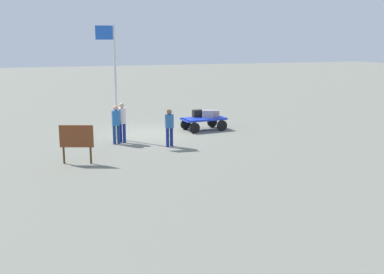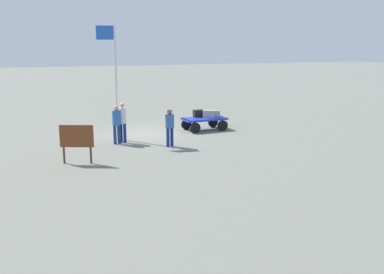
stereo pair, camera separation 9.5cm
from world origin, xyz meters
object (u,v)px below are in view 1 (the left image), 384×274
(luggage_cart, at_px, (203,121))
(signboard, at_px, (76,138))
(suitcase_dark, at_px, (214,114))
(worker_trailing, at_px, (122,119))
(suitcase_navy, at_px, (213,114))
(worker_supervisor, at_px, (116,121))
(suitcase_maroon, at_px, (208,114))
(worker_lead, at_px, (169,124))
(flagpole, at_px, (113,72))
(suitcase_olive, at_px, (198,113))

(luggage_cart, xyz_separation_m, signboard, (6.70, 4.59, 0.49))
(suitcase_dark, bearing_deg, worker_trailing, 17.27)
(suitcase_navy, xyz_separation_m, worker_supervisor, (5.37, 1.99, 0.23))
(suitcase_maroon, distance_m, worker_supervisor, 5.30)
(luggage_cart, relative_size, suitcase_navy, 4.60)
(suitcase_dark, distance_m, worker_lead, 4.46)
(suitcase_dark, distance_m, flagpole, 5.78)
(suitcase_dark, relative_size, worker_lead, 0.30)
(suitcase_olive, bearing_deg, luggage_cart, 115.07)
(worker_lead, bearing_deg, signboard, 21.52)
(suitcase_dark, xyz_separation_m, worker_supervisor, (5.35, 1.77, 0.21))
(suitcase_navy, distance_m, suitcase_maroon, 0.44)
(suitcase_maroon, distance_m, signboard, 8.35)
(suitcase_navy, bearing_deg, suitcase_dark, 85.97)
(luggage_cart, xyz_separation_m, worker_trailing, (4.44, 1.54, 0.59))
(signboard, bearing_deg, suitcase_navy, -146.53)
(suitcase_maroon, bearing_deg, flagpole, 9.33)
(luggage_cart, bearing_deg, suitcase_maroon, -172.50)
(luggage_cart, bearing_deg, suitcase_olive, -64.93)
(worker_trailing, height_order, flagpole, flagpole)
(worker_trailing, xyz_separation_m, flagpole, (0.20, -0.77, 2.03))
(luggage_cart, xyz_separation_m, suitcase_navy, (-0.63, -0.26, 0.32))
(suitcase_maroon, relative_size, worker_supervisor, 0.38)
(luggage_cart, height_order, worker_lead, worker_lead)
(luggage_cart, relative_size, worker_lead, 1.41)
(suitcase_maroon, relative_size, signboard, 0.45)
(worker_trailing, distance_m, flagpole, 2.18)
(signboard, bearing_deg, worker_trailing, -126.55)
(worker_lead, relative_size, worker_trailing, 0.91)
(suitcase_dark, height_order, worker_trailing, worker_trailing)
(suitcase_maroon, height_order, worker_supervisor, worker_supervisor)
(suitcase_navy, distance_m, worker_trailing, 5.38)
(signboard, bearing_deg, worker_lead, -158.48)
(suitcase_olive, height_order, flagpole, flagpole)
(flagpole, bearing_deg, suitcase_navy, -168.97)
(suitcase_maroon, height_order, worker_lead, worker_lead)
(worker_trailing, bearing_deg, flagpole, -75.69)
(suitcase_olive, relative_size, worker_supervisor, 0.30)
(flagpole, bearing_deg, worker_lead, 131.51)
(suitcase_olive, height_order, suitcase_maroon, suitcase_maroon)
(suitcase_olive, bearing_deg, worker_trailing, 24.13)
(suitcase_dark, bearing_deg, worker_supervisor, 18.26)
(suitcase_navy, relative_size, signboard, 0.34)
(suitcase_dark, relative_size, flagpole, 0.09)
(suitcase_dark, bearing_deg, suitcase_navy, -94.03)
(worker_trailing, relative_size, worker_supervisor, 1.05)
(suitcase_olive, bearing_deg, suitcase_dark, 156.69)
(suitcase_dark, height_order, signboard, signboard)
(suitcase_navy, relative_size, flagpole, 0.09)
(suitcase_navy, bearing_deg, worker_lead, 44.69)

